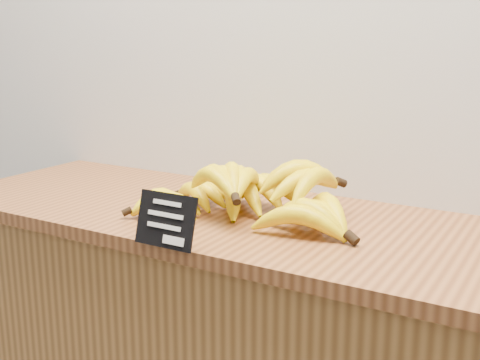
# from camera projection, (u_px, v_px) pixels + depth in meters

# --- Properties ---
(counter_top) EXTENTS (1.57, 0.54, 0.03)m
(counter_top) POSITION_uv_depth(u_px,v_px,m) (251.00, 221.00, 1.36)
(counter_top) COLOR brown
(counter_top) RESTS_ON counter
(chalkboard_sign) EXTENTS (0.13, 0.03, 0.10)m
(chalkboard_sign) POSITION_uv_depth(u_px,v_px,m) (166.00, 220.00, 1.14)
(chalkboard_sign) COLOR black
(chalkboard_sign) RESTS_ON counter_top
(banana_pile) EXTENTS (0.52, 0.38, 0.12)m
(banana_pile) POSITION_uv_depth(u_px,v_px,m) (255.00, 195.00, 1.32)
(banana_pile) COLOR yellow
(banana_pile) RESTS_ON counter_top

